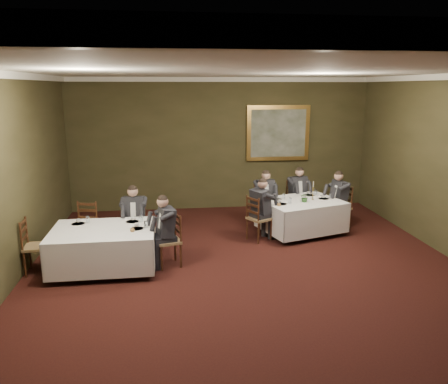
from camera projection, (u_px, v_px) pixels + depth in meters
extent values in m
plane|color=black|center=(256.00, 287.00, 7.29)|extent=(10.00, 10.00, 0.00)
cube|color=silver|center=(260.00, 70.00, 6.47)|extent=(8.00, 10.00, 0.10)
cube|color=#34311A|center=(221.00, 144.00, 11.70)|extent=(8.00, 0.10, 3.50)
cube|color=white|center=(221.00, 79.00, 11.26)|extent=(8.00, 0.10, 0.12)
cube|color=black|center=(302.00, 202.00, 9.81)|extent=(1.94, 1.67, 0.04)
cube|color=white|center=(302.00, 201.00, 9.80)|extent=(2.02, 1.75, 0.02)
cube|color=white|center=(301.00, 215.00, 9.88)|extent=(2.04, 1.77, 0.65)
cube|color=black|center=(103.00, 231.00, 7.85)|extent=(1.78, 1.34, 0.04)
cube|color=white|center=(103.00, 230.00, 7.84)|extent=(1.84, 1.40, 0.02)
cube|color=white|center=(104.00, 247.00, 7.92)|extent=(1.86, 1.42, 0.65)
cube|color=olive|center=(264.00, 205.00, 10.45)|extent=(0.49, 0.47, 0.05)
cube|color=black|center=(262.00, 194.00, 10.58)|extent=(0.38, 0.08, 0.54)
cube|color=black|center=(264.00, 190.00, 10.37)|extent=(0.46, 0.36, 0.55)
sphere|color=tan|center=(265.00, 175.00, 10.28)|extent=(0.24, 0.24, 0.21)
cube|color=olive|center=(297.00, 201.00, 10.83)|extent=(0.53, 0.51, 0.05)
cube|color=black|center=(293.00, 190.00, 10.94)|extent=(0.38, 0.12, 0.54)
cube|color=black|center=(297.00, 187.00, 10.74)|extent=(0.48, 0.40, 0.55)
sphere|color=tan|center=(298.00, 172.00, 10.65)|extent=(0.25, 0.25, 0.21)
cube|color=olive|center=(259.00, 218.00, 9.43)|extent=(0.58, 0.59, 0.05)
cube|color=black|center=(253.00, 209.00, 9.26)|extent=(0.21, 0.35, 0.54)
cube|color=black|center=(259.00, 202.00, 9.34)|extent=(0.48, 0.52, 0.55)
sphere|color=tan|center=(260.00, 184.00, 9.25)|extent=(0.29, 0.29, 0.21)
cube|color=olive|center=(340.00, 207.00, 10.30)|extent=(0.50, 0.51, 0.05)
cube|color=black|center=(347.00, 197.00, 10.30)|extent=(0.10, 0.38, 0.54)
cube|color=black|center=(341.00, 192.00, 10.21)|extent=(0.38, 0.47, 0.55)
sphere|color=tan|center=(342.00, 176.00, 10.12)|extent=(0.25, 0.25, 0.21)
cube|color=olive|center=(85.00, 229.00, 8.75)|extent=(0.52, 0.51, 0.05)
cube|color=black|center=(87.00, 214.00, 8.87)|extent=(0.38, 0.11, 0.54)
cube|color=olive|center=(135.00, 227.00, 8.88)|extent=(0.46, 0.45, 0.05)
cube|color=black|center=(136.00, 212.00, 9.00)|extent=(0.38, 0.05, 0.54)
cube|color=black|center=(134.00, 209.00, 8.79)|extent=(0.44, 0.33, 0.55)
sphere|color=tan|center=(133.00, 191.00, 8.70)|extent=(0.22, 0.22, 0.21)
cube|color=olive|center=(168.00, 241.00, 8.05)|extent=(0.52, 0.53, 0.05)
cube|color=black|center=(178.00, 227.00, 8.06)|extent=(0.12, 0.38, 0.54)
cube|color=black|center=(168.00, 221.00, 7.97)|extent=(0.40, 0.48, 0.55)
sphere|color=tan|center=(167.00, 201.00, 7.88)|extent=(0.26, 0.26, 0.21)
cube|color=olive|center=(37.00, 247.00, 7.76)|extent=(0.45, 0.47, 0.05)
cube|color=black|center=(24.00, 234.00, 7.67)|extent=(0.05, 0.38, 0.54)
imported|color=#2D5926|center=(305.00, 197.00, 9.66)|extent=(0.22, 0.20, 0.23)
cylinder|color=#B79238|center=(313.00, 199.00, 9.88)|extent=(0.06, 0.06, 0.02)
cylinder|color=#B79238|center=(313.00, 193.00, 9.85)|extent=(0.01, 0.01, 0.29)
cylinder|color=white|center=(313.00, 184.00, 9.80)|extent=(0.02, 0.02, 0.13)
cylinder|color=white|center=(276.00, 199.00, 9.93)|extent=(0.25, 0.25, 0.01)
cylinder|color=white|center=(274.00, 196.00, 10.07)|extent=(0.08, 0.08, 0.05)
cylinder|color=white|center=(283.00, 196.00, 9.94)|extent=(0.06, 0.06, 0.14)
cylinder|color=white|center=(78.00, 223.00, 8.15)|extent=(0.25, 0.25, 0.01)
cylinder|color=white|center=(80.00, 220.00, 8.29)|extent=(0.08, 0.08, 0.05)
cylinder|color=white|center=(87.00, 220.00, 8.15)|extent=(0.06, 0.06, 0.14)
cube|color=#DDB151|center=(278.00, 133.00, 11.76)|extent=(1.71, 0.08, 1.48)
cube|color=#40472F|center=(278.00, 133.00, 11.72)|extent=(1.49, 0.01, 1.26)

